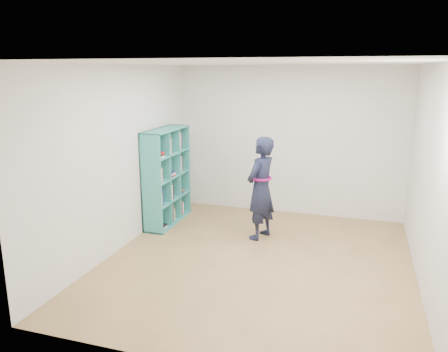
% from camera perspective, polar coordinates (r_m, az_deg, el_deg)
% --- Properties ---
extents(floor, '(4.50, 4.50, 0.00)m').
position_cam_1_polar(floor, '(6.01, 4.39, -11.11)').
color(floor, olive).
rests_on(floor, ground).
extents(ceiling, '(4.50, 4.50, 0.00)m').
position_cam_1_polar(ceiling, '(5.46, 4.89, 14.51)').
color(ceiling, white).
rests_on(ceiling, wall_back).
extents(wall_left, '(0.02, 4.50, 2.60)m').
position_cam_1_polar(wall_left, '(6.33, -13.29, 2.24)').
color(wall_left, silver).
rests_on(wall_left, floor).
extents(wall_right, '(0.02, 4.50, 2.60)m').
position_cam_1_polar(wall_right, '(5.52, 25.31, -0.39)').
color(wall_right, silver).
rests_on(wall_right, floor).
extents(wall_back, '(4.00, 0.02, 2.60)m').
position_cam_1_polar(wall_back, '(7.76, 8.40, 4.51)').
color(wall_back, silver).
rests_on(wall_back, floor).
extents(wall_front, '(4.00, 0.02, 2.60)m').
position_cam_1_polar(wall_front, '(3.52, -3.75, -6.54)').
color(wall_front, silver).
rests_on(wall_front, floor).
extents(bookshelf, '(0.35, 1.19, 1.59)m').
position_cam_1_polar(bookshelf, '(7.32, -7.67, -0.29)').
color(bookshelf, teal).
rests_on(bookshelf, floor).
extents(person, '(0.55, 0.67, 1.57)m').
position_cam_1_polar(person, '(6.58, 4.83, -1.60)').
color(person, black).
rests_on(person, floor).
extents(smartphone, '(0.04, 0.09, 0.12)m').
position_cam_1_polar(smartphone, '(6.70, 4.09, -0.42)').
color(smartphone, silver).
rests_on(smartphone, person).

